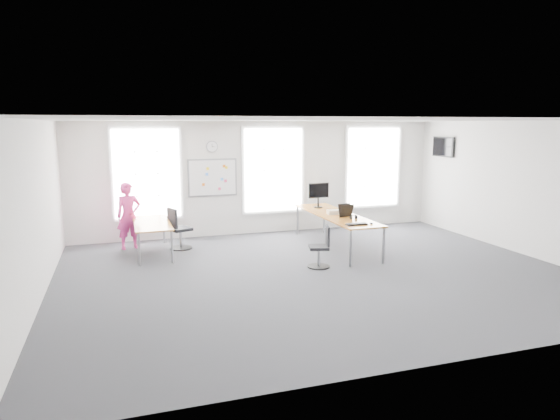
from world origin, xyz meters
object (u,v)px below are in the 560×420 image
object	(u,v)px
desk_right	(336,216)
chair_left	(178,231)
desk_left	(152,225)
keyboard	(357,224)
person	(129,216)
chair_right	(321,249)
headphones	(353,217)
monitor	(318,193)

from	to	relation	value
desk_right	chair_left	xyz separation A→B (m)	(-3.60, 1.00, -0.32)
desk_left	desk_right	bearing A→B (deg)	-10.42
keyboard	person	bearing A→B (deg)	145.92
desk_left	chair_right	bearing A→B (deg)	-34.54
chair_left	headphones	bearing A→B (deg)	-135.46
chair_left	chair_right	bearing A→B (deg)	-154.18
keyboard	desk_right	bearing A→B (deg)	81.85
desk_left	person	world-z (taller)	person
keyboard	headphones	world-z (taller)	headphones
chair_right	monitor	size ratio (longest dim) A/B	1.38
desk_left	chair_right	xyz separation A→B (m)	(3.23, -2.22, -0.28)
chair_left	desk_right	bearing A→B (deg)	-126.65
desk_right	desk_left	xyz separation A→B (m)	(-4.21, 0.77, -0.09)
desk_left	headphones	xyz separation A→B (m)	(4.33, -1.46, 0.19)
keyboard	monitor	world-z (taller)	monitor
chair_left	keyboard	xyz separation A→B (m)	(3.49, -2.31, 0.39)
desk_left	chair_right	world-z (taller)	chair_right
desk_right	desk_left	world-z (taller)	desk_right
desk_left	chair_left	distance (m)	0.69
desk_right	chair_left	bearing A→B (deg)	164.46
headphones	keyboard	bearing A→B (deg)	-90.75
desk_right	headphones	bearing A→B (deg)	-79.88
chair_left	person	distance (m)	1.22
headphones	monitor	bearing A→B (deg)	114.70
person	monitor	bearing A→B (deg)	-19.49
monitor	headphones	bearing A→B (deg)	-88.89
chair_right	chair_left	world-z (taller)	chair_left
chair_right	headphones	size ratio (longest dim) A/B	5.40
person	headphones	bearing A→B (deg)	-38.16
chair_left	monitor	world-z (taller)	monitor
monitor	person	bearing A→B (deg)	171.05
chair_right	headphones	world-z (taller)	headphones
desk_right	chair_right	xyz separation A→B (m)	(-0.97, -1.45, -0.38)
chair_left	headphones	size ratio (longest dim) A/B	6.13
desk_right	keyboard	bearing A→B (deg)	-94.82
desk_right	desk_left	size ratio (longest dim) A/B	1.68
headphones	monitor	world-z (taller)	monitor
chair_right	keyboard	distance (m)	0.98
desk_left	monitor	xyz separation A→B (m)	(4.17, 0.24, 0.53)
headphones	monitor	xyz separation A→B (m)	(-0.15, 1.70, 0.34)
desk_right	chair_left	size ratio (longest dim) A/B	3.36
person	keyboard	distance (m)	5.33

